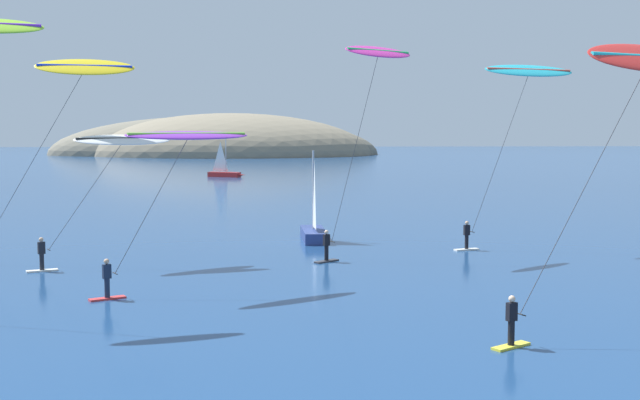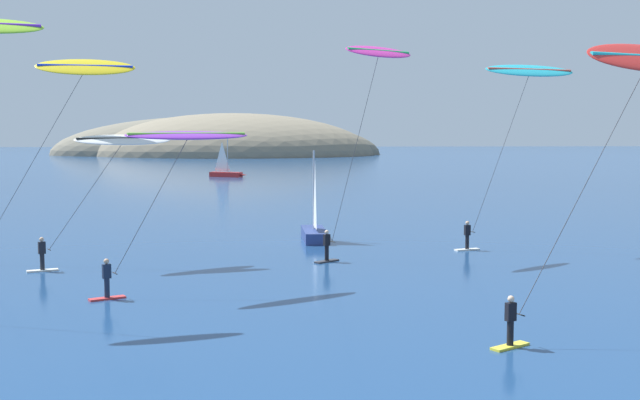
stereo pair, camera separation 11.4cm
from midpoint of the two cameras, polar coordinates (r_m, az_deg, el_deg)
The scene contains 8 objects.
headland_island at distance 214.89m, azimuth -6.83°, elevation 3.20°, with size 87.74×51.42×22.13m.
sailboat_near at distance 51.18m, azimuth -0.55°, elevation -2.12°, with size 1.52×5.90×5.70m.
sailboat_far at distance 117.71m, azimuth -6.72°, elevation 1.95°, with size 5.76×3.44×5.70m.
kitesurfer_cyan at distance 49.18m, azimuth 14.29°, elevation 8.08°, with size 7.72×3.06×10.93m.
kitesurfer_magenta at distance 44.29m, azimuth 3.77°, elevation 9.21°, with size 5.95×4.33×11.68m.
kitesurfer_purple at distance 35.23m, azimuth -9.92°, elevation 3.66°, with size 6.79×4.36×7.04m.
kitesurfer_white at distance 42.81m, azimuth -14.33°, elevation 3.54°, with size 7.09×4.44×6.84m.
kitesurfer_yellow at distance 44.65m, azimuth -16.95°, elevation 8.13°, with size 8.91×2.65×10.86m.
Camera 1 is at (-6.26, -8.79, 7.10)m, focal length 45.00 mm.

